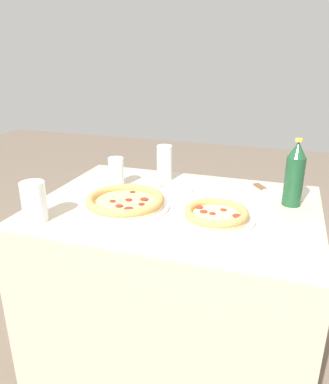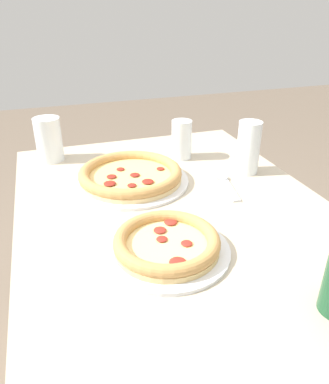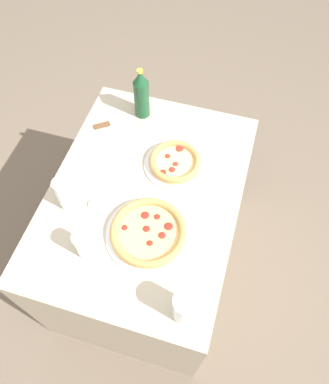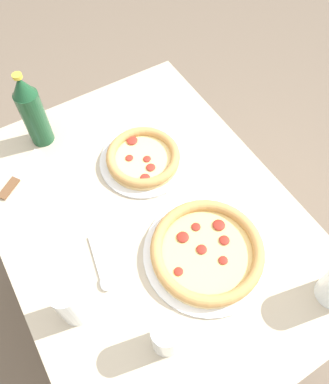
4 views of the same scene
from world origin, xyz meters
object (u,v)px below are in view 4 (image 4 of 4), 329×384
Objects in this scene: glass_cola at (166,337)px; spoon at (102,270)px; knife at (18,176)px; beer_bottle at (32,111)px; pizza_pepperoni at (207,251)px; glass_lemonade at (71,303)px; pizza_margherita at (143,158)px.

glass_cola is 0.24m from spoon.
spoon is at bearing 12.23° from glass_cola.
knife is 0.39m from spoon.
spoon is at bearing 175.93° from beer_bottle.
pizza_pepperoni is 0.35m from glass_lemonade.
glass_cola is 0.62m from knife.
glass_cola is at bearing -139.21° from glass_lemonade.
glass_cola is at bearing -178.79° from beer_bottle.
glass_cola is at bearing 122.70° from pizza_pepperoni.
beer_bottle reaches higher than pizza_margherita.
beer_bottle is (0.71, 0.01, 0.06)m from glass_cola.
glass_cola is (-0.17, -0.14, -0.02)m from glass_lemonade.
glass_cola reaches higher than spoon.
beer_bottle is at bearing -13.38° from glass_lemonade.
glass_cola is at bearing 156.14° from pizza_margherita.
pizza_margherita is 1.69× the size of glass_lemonade.
pizza_margherita is 1.04× the size of beer_bottle.
glass_lemonade is 1.25× the size of glass_cola.
glass_cola reaches higher than pizza_pepperoni.
beer_bottle is at bearing 42.75° from pizza_margherita.
pizza_margherita reaches higher than knife.
pizza_pepperoni is 1.29× the size of beer_bottle.
glass_lemonade is 0.56m from beer_bottle.
pizza_pepperoni is 2.05× the size of spoon.
pizza_margherita is 0.35m from spoon.
glass_lemonade is (-0.30, 0.35, 0.05)m from pizza_margherita.
spoon is at bearing 133.28° from pizza_margherita.
pizza_pepperoni is 0.24m from glass_cola.
pizza_margherita is 1.59× the size of knife.
glass_lemonade reaches higher than knife.
glass_lemonade is at bearing 166.62° from beer_bottle.
knife is at bearing 11.93° from spoon.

